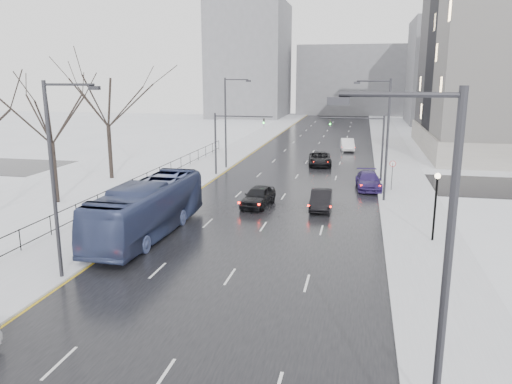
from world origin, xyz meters
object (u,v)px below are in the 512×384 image
Objects in this scene: streetlight_r_mid at (385,134)px; mast_signal_left at (225,137)px; sedan_center_near at (258,196)px; streetlight_r_near at (436,279)px; tree_park_d at (58,203)px; bus at (148,208)px; sedan_right_cross at (320,159)px; sedan_right_distant at (347,145)px; mast_signal_right at (371,140)px; no_uturn_sign at (393,167)px; streetlight_l_near at (56,172)px; streetlight_l_far at (227,118)px; lamppost_r_mid at (436,197)px; sedan_right_near at (321,200)px; sedan_right_far at (368,181)px; tree_park_e at (112,179)px.

streetlight_r_mid is 17.50m from mast_signal_left.
streetlight_r_near is at bearing -63.38° from sedan_center_near.
tree_park_d is at bearing 137.25° from streetlight_r_near.
streetlight_r_mid is at bearing 13.01° from tree_park_d.
sedan_right_cross is at bearing 74.10° from bus.
tree_park_d reaches higher than sedan_right_distant.
mast_signal_right reaches higher than no_uturn_sign.
streetlight_r_near is 1.00× the size of streetlight_l_near.
streetlight_l_far is 0.79× the size of bus.
sedan_right_cross is (-6.41, 46.10, -4.81)m from streetlight_r_near.
streetlight_r_mid is at bearing 50.76° from streetlight_l_near.
streetlight_l_near is 0.79× the size of bus.
mast_signal_right reaches higher than sedan_center_near.
streetlight_l_near is 1.54× the size of mast_signal_left.
lamppost_r_mid is (2.83, -10.00, -2.67)m from streetlight_r_mid.
sedan_right_cross is (9.09, 8.11, -3.30)m from mast_signal_left.
streetlight_r_mid reaches higher than mast_signal_left.
sedan_right_cross is (-1.74, 19.53, 0.02)m from sedan_right_near.
mast_signal_right is (-3.67, 18.00, 1.16)m from lamppost_r_mid.
streetlight_r_near is at bearing -88.40° from sedan_right_cross.
streetlight_l_near is at bearing -97.32° from bus.
lamppost_r_mid is (2.83, 20.00, -2.67)m from streetlight_r_near.
sedan_right_cross is (-7.44, 12.10, -1.50)m from no_uturn_sign.
streetlight_r_near is 30.00m from streetlight_r_mid.
streetlight_r_near is at bearing -98.06° from lamppost_r_mid.
streetlight_l_near is 32.03m from mast_signal_right.
sedan_right_far reaches higher than sedan_right_near.
streetlight_r_near is 19.15m from streetlight_l_near.
mast_signal_right is at bearing 59.32° from sedan_center_near.
sedan_center_near is at bearing 58.80° from bus.
streetlight_r_mid is 2.34× the size of lamppost_r_mid.
mast_signal_right is at bearing 61.04° from streetlight_l_near.
streetlight_r_mid and streetlight_l_far have the same top height.
mast_signal_left is 1.18× the size of sedan_right_cross.
sedan_right_distant is at bearing 47.60° from tree_park_e.
tree_park_d is at bearing -159.68° from no_uturn_sign.
lamppost_r_mid is 0.91× the size of sedan_center_near.
mast_signal_right reaches higher than sedan_right_distant.
mast_signal_left is at bearing 180.00° from mast_signal_right.
streetlight_r_mid reaches higher than tree_park_d.
streetlight_r_near is at bearing -31.48° from streetlight_l_near.
no_uturn_sign is 22.96m from bus.
streetlight_r_near is 2.21× the size of sedan_right_near.
sedan_right_far reaches higher than sedan_right_cross.
streetlight_l_near is at bearing -91.72° from mast_signal_left.
tree_park_e is 22.95m from sedan_right_near.
no_uturn_sign is at bearing -64.73° from sedan_right_cross.
streetlight_r_near is at bearing -81.13° from sedan_right_near.
tree_park_e is 2.54× the size of sedan_right_far.
streetlight_r_mid is at bearing -104.48° from no_uturn_sign.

